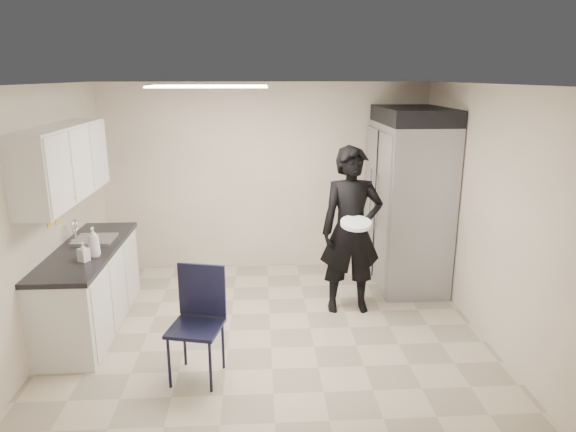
{
  "coord_description": "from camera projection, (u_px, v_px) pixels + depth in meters",
  "views": [
    {
      "loc": [
        -0.1,
        -5.07,
        2.68
      ],
      "look_at": [
        0.21,
        0.2,
        1.23
      ],
      "focal_mm": 32.0,
      "sensor_mm": 36.0,
      "label": 1
    }
  ],
  "objects": [
    {
      "name": "sink",
      "position": [
        95.0,
        244.0,
        5.7
      ],
      "size": [
        0.42,
        0.4,
        0.14
      ],
      "primitive_type": "cube",
      "color": "gray",
      "rests_on": "countertop"
    },
    {
      "name": "floor",
      "position": [
        270.0,
        329.0,
        5.6
      ],
      "size": [
        4.5,
        4.5,
        0.0
      ],
      "primitive_type": "plane",
      "color": "#BBAB93",
      "rests_on": "ground"
    },
    {
      "name": "lower_counter",
      "position": [
        90.0,
        290.0,
        5.57
      ],
      "size": [
        0.6,
        1.9,
        0.86
      ],
      "primitive_type": "cube",
      "color": "silver",
      "rests_on": "floor"
    },
    {
      "name": "notice_sticker_right",
      "position": [
        58.0,
        221.0,
        5.45
      ],
      "size": [
        0.0,
        0.12,
        0.07
      ],
      "primitive_type": "cube",
      "color": "yellow",
      "rests_on": "left_wall"
    },
    {
      "name": "ceiling_panel",
      "position": [
        209.0,
        86.0,
        5.27
      ],
      "size": [
        1.2,
        0.6,
        0.02
      ],
      "primitive_type": "cube",
      "color": "white",
      "rests_on": "ceiling"
    },
    {
      "name": "upper_cabinets",
      "position": [
        63.0,
        163.0,
        5.19
      ],
      "size": [
        0.35,
        1.8,
        0.75
      ],
      "primitive_type": "cube",
      "color": "silver",
      "rests_on": "left_wall"
    },
    {
      "name": "folding_chair",
      "position": [
        196.0,
        328.0,
        4.58
      ],
      "size": [
        0.53,
        0.53,
        1.0
      ],
      "primitive_type": "cube",
      "rotation": [
        0.0,
        0.0,
        -0.23
      ],
      "color": "black",
      "rests_on": "floor"
    },
    {
      "name": "bucket_lid",
      "position": [
        356.0,
        223.0,
        5.57
      ],
      "size": [
        0.34,
        0.34,
        0.04
      ],
      "primitive_type": "cylinder",
      "rotation": [
        0.0,
        0.0,
        0.01
      ],
      "color": "silver",
      "rests_on": "man_tuxedo"
    },
    {
      "name": "soap_bottle_a",
      "position": [
        94.0,
        242.0,
        5.15
      ],
      "size": [
        0.13,
        0.13,
        0.31
      ],
      "primitive_type": "imported",
      "rotation": [
        0.0,
        0.0,
        0.09
      ],
      "color": "white",
      "rests_on": "countertop"
    },
    {
      "name": "left_wall",
      "position": [
        44.0,
        218.0,
        5.13
      ],
      "size": [
        0.0,
        4.0,
        4.0
      ],
      "primitive_type": "plane",
      "rotation": [
        1.57,
        0.0,
        1.57
      ],
      "color": "beige",
      "rests_on": "floor"
    },
    {
      "name": "faucet",
      "position": [
        75.0,
        232.0,
        5.64
      ],
      "size": [
        0.02,
        0.02,
        0.24
      ],
      "primitive_type": "cylinder",
      "color": "silver",
      "rests_on": "countertop"
    },
    {
      "name": "fridge_compressor",
      "position": [
        414.0,
        115.0,
        6.34
      ],
      "size": [
        0.8,
        1.35,
        0.2
      ],
      "primitive_type": "cube",
      "color": "black",
      "rests_on": "commercial_fridge"
    },
    {
      "name": "ceiling",
      "position": [
        268.0,
        84.0,
        4.91
      ],
      "size": [
        4.5,
        4.5,
        0.0
      ],
      "primitive_type": "plane",
      "rotation": [
        3.14,
        0.0,
        0.0
      ],
      "color": "white",
      "rests_on": "back_wall"
    },
    {
      "name": "soap_bottle_b",
      "position": [
        83.0,
        252.0,
        5.03
      ],
      "size": [
        0.12,
        0.12,
        0.2
      ],
      "primitive_type": "imported",
      "rotation": [
        0.0,
        0.0,
        -0.49
      ],
      "color": "#A4A4B0",
      "rests_on": "countertop"
    },
    {
      "name": "man_tuxedo",
      "position": [
        351.0,
        231.0,
        5.85
      ],
      "size": [
        0.71,
        0.48,
        1.93
      ],
      "primitive_type": "imported",
      "rotation": [
        0.0,
        0.0,
        0.01
      ],
      "color": "black",
      "rests_on": "floor"
    },
    {
      "name": "notice_sticker_left",
      "position": [
        50.0,
        223.0,
        5.25
      ],
      "size": [
        0.0,
        0.12,
        0.07
      ],
      "primitive_type": "cube",
      "color": "yellow",
      "rests_on": "left_wall"
    },
    {
      "name": "back_wall",
      "position": [
        266.0,
        177.0,
        7.18
      ],
      "size": [
        4.5,
        0.0,
        4.5
      ],
      "primitive_type": "plane",
      "rotation": [
        1.57,
        0.0,
        0.0
      ],
      "color": "beige",
      "rests_on": "floor"
    },
    {
      "name": "towel_dispenser",
      "position": [
        94.0,
        164.0,
        6.35
      ],
      "size": [
        0.22,
        0.3,
        0.35
      ],
      "primitive_type": "cube",
      "color": "black",
      "rests_on": "left_wall"
    },
    {
      "name": "commercial_fridge",
      "position": [
        408.0,
        205.0,
        6.65
      ],
      "size": [
        0.8,
        1.35,
        2.1
      ],
      "primitive_type": "cube",
      "color": "gray",
      "rests_on": "floor"
    },
    {
      "name": "right_wall",
      "position": [
        483.0,
        212.0,
        5.38
      ],
      "size": [
        0.0,
        4.0,
        4.0
      ],
      "primitive_type": "plane",
      "rotation": [
        1.57,
        0.0,
        -1.57
      ],
      "color": "beige",
      "rests_on": "floor"
    },
    {
      "name": "countertop",
      "position": [
        86.0,
        250.0,
        5.45
      ],
      "size": [
        0.64,
        1.95,
        0.05
      ],
      "primitive_type": "cube",
      "color": "black",
      "rests_on": "lower_counter"
    }
  ]
}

